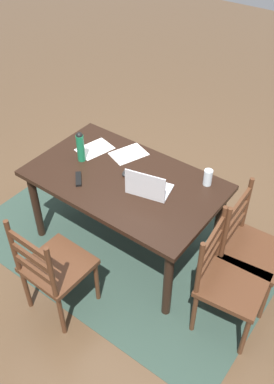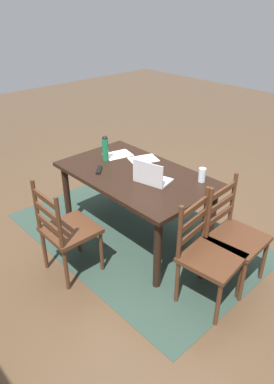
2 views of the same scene
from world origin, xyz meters
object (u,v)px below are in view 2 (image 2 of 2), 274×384
at_px(dining_table, 135,181).
at_px(chair_left_near, 234,236).
at_px(computer_mouse, 138,169).
at_px(drinking_glass, 202,175).
at_px(chair_left_far, 207,255).
at_px(laptop, 151,177).
at_px(chair_far_head, 66,230).
at_px(tv_remote, 99,170).
at_px(water_bottle, 105,148).

relative_size(dining_table, chair_left_near, 1.64).
bearing_deg(dining_table, computer_mouse, -72.22).
distance_m(chair_left_near, drinking_glass, 0.63).
xyz_separation_m(chair_left_far, laptop, (0.81, -0.16, 0.35)).
distance_m(dining_table, laptop, 0.30).
xyz_separation_m(chair_far_head, laptop, (-0.25, -0.81, 0.35)).
bearing_deg(tv_remote, laptop, 156.90).
bearing_deg(water_bottle, drinking_glass, -160.71).
relative_size(dining_table, water_bottle, 5.71).
distance_m(chair_left_far, laptop, 0.90).
bearing_deg(computer_mouse, dining_table, 103.01).
distance_m(dining_table, chair_left_far, 1.10).
relative_size(computer_mouse, tv_remote, 0.59).
height_order(drinking_glass, tv_remote, drinking_glass).
relative_size(dining_table, drinking_glass, 11.50).
bearing_deg(laptop, water_bottle, -1.02).
bearing_deg(chair_left_near, chair_left_far, 90.04).
bearing_deg(drinking_glass, tv_remote, 33.85).
height_order(dining_table, laptop, laptop).
distance_m(dining_table, drinking_glass, 0.68).
distance_m(chair_left_near, computer_mouse, 1.13).
bearing_deg(chair_left_far, water_bottle, -6.53).
xyz_separation_m(chair_left_near, computer_mouse, (1.08, 0.13, 0.31)).
height_order(water_bottle, computer_mouse, water_bottle).
bearing_deg(water_bottle, laptop, 178.98).
bearing_deg(drinking_glass, chair_far_head, 64.19).
xyz_separation_m(chair_far_head, water_bottle, (0.44, -0.82, 0.43)).
distance_m(dining_table, computer_mouse, 0.12).
xyz_separation_m(computer_mouse, tv_remote, (0.26, 0.29, -0.01)).
height_order(laptop, tv_remote, laptop).
distance_m(water_bottle, tv_remote, 0.30).
bearing_deg(computer_mouse, drinking_glass, -159.07).
bearing_deg(laptop, dining_table, -7.02).
xyz_separation_m(chair_left_near, drinking_glass, (0.50, -0.15, 0.36)).
height_order(laptop, drinking_glass, laptop).
relative_size(chair_left_far, laptop, 2.62).
bearing_deg(computer_mouse, chair_left_far, 162.52).
distance_m(chair_left_far, chair_far_head, 1.25).
relative_size(chair_far_head, laptop, 2.62).
xyz_separation_m(chair_left_near, chair_far_head, (1.07, 1.02, 0.00)).
bearing_deg(chair_left_near, computer_mouse, 6.93).
distance_m(chair_left_far, drinking_glass, 0.81).
relative_size(chair_far_head, tv_remote, 5.59).
relative_size(chair_far_head, drinking_glass, 7.03).
bearing_deg(water_bottle, chair_left_near, -172.31).
bearing_deg(laptop, chair_left_far, 168.86).
relative_size(chair_left_far, computer_mouse, 9.50).
bearing_deg(chair_left_far, chair_left_near, -89.96).
bearing_deg(tv_remote, dining_table, 175.95).
bearing_deg(chair_left_near, tv_remote, 17.26).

